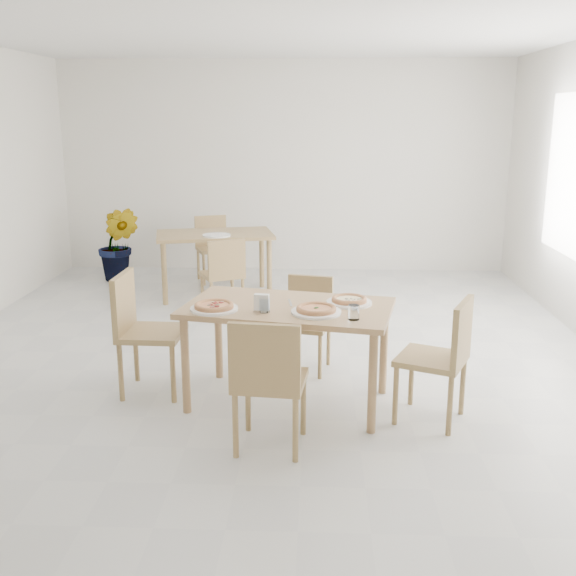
{
  "coord_description": "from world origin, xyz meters",
  "views": [
    {
      "loc": [
        0.46,
        -5.66,
        2.07
      ],
      "look_at": [
        0.25,
        -1.01,
        0.88
      ],
      "focal_mm": 42.0,
      "sensor_mm": 36.0,
      "label": 1
    }
  ],
  "objects_px": {
    "main_table": "(288,317)",
    "pizza_mushroom": "(349,299)",
    "pizza_margherita": "(316,309)",
    "plate_margherita": "(316,312)",
    "chair_north": "(307,316)",
    "potted_plant": "(119,244)",
    "second_table": "(215,241)",
    "chair_west": "(140,324)",
    "chair_back_s": "(224,271)",
    "chair_back_n": "(213,244)",
    "tumbler_a": "(264,305)",
    "napkin_holder": "(262,303)",
    "tumbler_b": "(354,312)",
    "plate_empty": "(217,235)",
    "pizza_pepperoni": "(214,306)",
    "plate_pepperoni": "(214,309)",
    "chair_south": "(268,376)",
    "plate_mushroom": "(349,302)",
    "chair_east": "(444,352)"
  },
  "relations": [
    {
      "from": "main_table",
      "to": "pizza_mushroom",
      "type": "bearing_deg",
      "value": 19.63
    },
    {
      "from": "pizza_margherita",
      "to": "plate_margherita",
      "type": "bearing_deg",
      "value": 0.0
    },
    {
      "from": "chair_north",
      "to": "pizza_margherita",
      "type": "distance_m",
      "value": 0.99
    },
    {
      "from": "potted_plant",
      "to": "second_table",
      "type": "bearing_deg",
      "value": -26.98
    },
    {
      "from": "potted_plant",
      "to": "chair_west",
      "type": "bearing_deg",
      "value": -71.33
    },
    {
      "from": "chair_back_s",
      "to": "chair_back_n",
      "type": "bearing_deg",
      "value": -102.63
    },
    {
      "from": "main_table",
      "to": "tumbler_a",
      "type": "bearing_deg",
      "value": -119.48
    },
    {
      "from": "pizza_margherita",
      "to": "napkin_holder",
      "type": "bearing_deg",
      "value": 177.04
    },
    {
      "from": "pizza_margherita",
      "to": "second_table",
      "type": "xyz_separation_m",
      "value": [
        -1.19,
        3.24,
        -0.13
      ]
    },
    {
      "from": "tumbler_b",
      "to": "chair_back_s",
      "type": "xyz_separation_m",
      "value": [
        -1.23,
        2.62,
        -0.32
      ]
    },
    {
      "from": "plate_empty",
      "to": "tumbler_a",
      "type": "bearing_deg",
      "value": -75.55
    },
    {
      "from": "chair_north",
      "to": "tumbler_a",
      "type": "relative_size",
      "value": 7.86
    },
    {
      "from": "pizza_mushroom",
      "to": "pizza_pepperoni",
      "type": "xyz_separation_m",
      "value": [
        -0.95,
        -0.2,
        0.0
      ]
    },
    {
      "from": "plate_pepperoni",
      "to": "second_table",
      "type": "height_order",
      "value": "plate_pepperoni"
    },
    {
      "from": "plate_margherita",
      "to": "potted_plant",
      "type": "height_order",
      "value": "potted_plant"
    },
    {
      "from": "chair_south",
      "to": "pizza_mushroom",
      "type": "bearing_deg",
      "value": -116.52
    },
    {
      "from": "main_table",
      "to": "plate_empty",
      "type": "height_order",
      "value": "plate_empty"
    },
    {
      "from": "plate_margherita",
      "to": "pizza_mushroom",
      "type": "relative_size",
      "value": 1.04
    },
    {
      "from": "second_table",
      "to": "potted_plant",
      "type": "distance_m",
      "value": 1.52
    },
    {
      "from": "chair_west",
      "to": "tumbler_b",
      "type": "height_order",
      "value": "chair_west"
    },
    {
      "from": "chair_west",
      "to": "tumbler_b",
      "type": "relative_size",
      "value": 9.28
    },
    {
      "from": "chair_north",
      "to": "chair_back_s",
      "type": "distance_m",
      "value": 1.8
    },
    {
      "from": "chair_west",
      "to": "plate_mushroom",
      "type": "height_order",
      "value": "chair_west"
    },
    {
      "from": "pizza_mushroom",
      "to": "chair_back_n",
      "type": "height_order",
      "value": "chair_back_n"
    },
    {
      "from": "chair_west",
      "to": "plate_margherita",
      "type": "distance_m",
      "value": 1.4
    },
    {
      "from": "tumbler_b",
      "to": "pizza_pepperoni",
      "type": "bearing_deg",
      "value": 168.98
    },
    {
      "from": "chair_north",
      "to": "tumbler_b",
      "type": "relative_size",
      "value": 7.73
    },
    {
      "from": "chair_south",
      "to": "chair_north",
      "type": "relative_size",
      "value": 1.14
    },
    {
      "from": "tumbler_a",
      "to": "potted_plant",
      "type": "xyz_separation_m",
      "value": [
        -2.18,
        3.91,
        -0.32
      ]
    },
    {
      "from": "chair_back_n",
      "to": "plate_pepperoni",
      "type": "bearing_deg",
      "value": -102.26
    },
    {
      "from": "napkin_holder",
      "to": "chair_north",
      "type": "bearing_deg",
      "value": 78.46
    },
    {
      "from": "chair_south",
      "to": "pizza_mushroom",
      "type": "xyz_separation_m",
      "value": [
        0.53,
        0.83,
        0.27
      ]
    },
    {
      "from": "pizza_mushroom",
      "to": "chair_back_s",
      "type": "xyz_separation_m",
      "value": [
        -1.22,
        2.22,
        -0.31
      ]
    },
    {
      "from": "tumbler_b",
      "to": "chair_back_s",
      "type": "height_order",
      "value": "tumbler_b"
    },
    {
      "from": "pizza_pepperoni",
      "to": "tumbler_b",
      "type": "relative_size",
      "value": 3.33
    },
    {
      "from": "chair_south",
      "to": "pizza_margherita",
      "type": "bearing_deg",
      "value": -110.88
    },
    {
      "from": "chair_south",
      "to": "chair_east",
      "type": "height_order",
      "value": "chair_south"
    },
    {
      "from": "plate_margherita",
      "to": "plate_empty",
      "type": "relative_size",
      "value": 1.09
    },
    {
      "from": "tumbler_a",
      "to": "chair_back_s",
      "type": "relative_size",
      "value": 0.12
    },
    {
      "from": "napkin_holder",
      "to": "second_table",
      "type": "distance_m",
      "value": 3.32
    },
    {
      "from": "chair_east",
      "to": "plate_mushroom",
      "type": "height_order",
      "value": "chair_east"
    },
    {
      "from": "main_table",
      "to": "chair_south",
      "type": "distance_m",
      "value": 0.79
    },
    {
      "from": "chair_east",
      "to": "tumbler_a",
      "type": "height_order",
      "value": "chair_east"
    },
    {
      "from": "chair_south",
      "to": "chair_west",
      "type": "height_order",
      "value": "chair_west"
    },
    {
      "from": "tumbler_b",
      "to": "potted_plant",
      "type": "distance_m",
      "value": 4.94
    },
    {
      "from": "plate_empty",
      "to": "pizza_margherita",
      "type": "bearing_deg",
      "value": -69.45
    },
    {
      "from": "pizza_margherita",
      "to": "chair_back_n",
      "type": "bearing_deg",
      "value": 108.45
    },
    {
      "from": "pizza_pepperoni",
      "to": "plate_mushroom",
      "type": "bearing_deg",
      "value": 12.05
    },
    {
      "from": "chair_north",
      "to": "chair_back_n",
      "type": "distance_m",
      "value": 3.33
    },
    {
      "from": "chair_west",
      "to": "potted_plant",
      "type": "relative_size",
      "value": 0.97
    }
  ]
}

